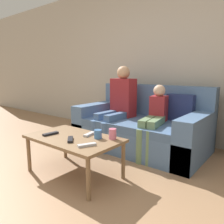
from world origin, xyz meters
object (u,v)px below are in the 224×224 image
person_child (154,117)px  tv_remote_3 (70,139)px  tv_remote_1 (87,145)px  cup_near (98,134)px  couch (142,128)px  tv_remote_0 (89,134)px  person_adult (119,101)px  tv_remote_2 (51,134)px  coffee_table (74,141)px  cup_far (113,134)px

person_child → tv_remote_3: size_ratio=5.78×
tv_remote_1 → cup_near: bearing=134.8°
couch → tv_remote_0: bearing=-91.4°
person_adult → tv_remote_0: 1.02m
tv_remote_1 → tv_remote_2: (-0.56, 0.02, 0.00)m
coffee_table → person_child: person_child is taller
tv_remote_1 → tv_remote_3: size_ratio=1.10×
coffee_table → tv_remote_2: bearing=-159.1°
couch → tv_remote_0: size_ratio=10.14×
person_child → tv_remote_1: (-0.07, -1.14, -0.08)m
tv_remote_0 → tv_remote_1: size_ratio=1.01×
couch → cup_near: couch is taller
tv_remote_2 → person_adult: bearing=94.7°
tv_remote_1 → tv_remote_3: same height
tv_remote_0 → tv_remote_1: 0.35m
person_adult → tv_remote_1: size_ratio=6.68×
person_adult → couch: bearing=19.6°
tv_remote_2 → couch: bearing=80.3°
coffee_table → cup_near: size_ratio=11.09×
coffee_table → tv_remote_2: size_ratio=5.65×
tv_remote_3 → cup_near: bearing=6.0°
couch → tv_remote_2: 1.35m
couch → tv_remote_1: size_ratio=10.28×
couch → cup_near: bearing=-83.5°
cup_far → tv_remote_2: size_ratio=0.61×
cup_near → person_adult: bearing=115.1°
person_child → cup_far: person_child is taller
coffee_table → tv_remote_0: (0.08, 0.15, 0.05)m
cup_near → tv_remote_3: bearing=-126.8°
cup_near → tv_remote_0: (-0.15, 0.03, -0.03)m
cup_far → cup_near: bearing=-149.5°
couch → tv_remote_3: size_ratio=11.35×
cup_far → tv_remote_2: cup_far is taller
cup_far → tv_remote_1: bearing=-98.9°
tv_remote_1 → couch: bearing=125.2°
tv_remote_3 → cup_far: bearing=-1.9°
tv_remote_0 → tv_remote_2: same height
coffee_table → couch: bearing=85.0°
couch → tv_remote_2: (-0.36, -1.29, 0.14)m
coffee_table → person_child: bearing=69.6°
tv_remote_2 → cup_far: bearing=31.6°
person_adult → person_child: bearing=-3.5°
cup_far → person_child: bearing=88.2°
coffee_table → cup_far: size_ratio=9.27×
cup_near → cup_far: size_ratio=0.84×
coffee_table → cup_far: cup_far is taller
coffee_table → tv_remote_0: tv_remote_0 is taller
couch → coffee_table: size_ratio=1.82×
couch → tv_remote_0: (-0.03, -1.05, 0.14)m
coffee_table → tv_remote_1: bearing=-20.7°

